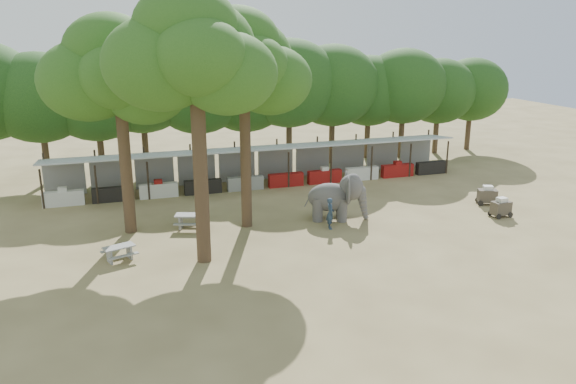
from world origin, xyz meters
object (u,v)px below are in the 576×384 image
object	(u,v)px
cart_front	(501,207)
yard_tree_back	(240,64)
cart_back	(487,195)
picnic_table_far	(190,219)
yard_tree_left	(115,72)
handler	(330,213)
yard_tree_center	(191,54)
elephant	(337,196)
picnic_table_near	(119,251)

from	to	relation	value
cart_front	yard_tree_back	bearing A→B (deg)	162.88
yard_tree_back	cart_back	xyz separation A→B (m)	(14.86, -0.90, -7.96)
yard_tree_back	picnic_table_far	world-z (taller)	yard_tree_back
picnic_table_far	cart_front	size ratio (longest dim) A/B	1.60
yard_tree_left	handler	size ratio (longest dim) A/B	6.54
picnic_table_far	handler	bearing A→B (deg)	0.74
yard_tree_left	yard_tree_center	size ratio (longest dim) A/B	0.92
cart_front	cart_back	size ratio (longest dim) A/B	0.86
elephant	picnic_table_far	bearing A→B (deg)	-167.32
cart_back	yard_tree_left	bearing A→B (deg)	-161.46
yard_tree_center	picnic_table_near	world-z (taller)	yard_tree_center
yard_tree_center	elephant	xyz separation A→B (m)	(8.18, 3.37, -7.90)
yard_tree_back	elephant	size ratio (longest dim) A/B	3.22
elephant	cart_back	xyz separation A→B (m)	(9.68, -0.27, -0.73)
yard_tree_center	elephant	size ratio (longest dim) A/B	3.41
yard_tree_center	yard_tree_back	size ratio (longest dim) A/B	1.06
yard_tree_left	cart_back	bearing A→B (deg)	-5.20
yard_tree_back	handler	size ratio (longest dim) A/B	6.75
yard_tree_left	cart_back	xyz separation A→B (m)	(20.86, -1.90, -7.62)
yard_tree_back	handler	world-z (taller)	yard_tree_back
yard_tree_left	handler	bearing A→B (deg)	-15.94
cart_front	cart_back	distance (m)	2.32
yard_tree_center	handler	bearing A→B (deg)	15.98
elephant	handler	size ratio (longest dim) A/B	2.10
picnic_table_near	cart_front	bearing A→B (deg)	-19.01
picnic_table_far	cart_back	xyz separation A→B (m)	(17.68, -1.22, 0.06)
yard_tree_back	cart_back	distance (m)	16.89
yard_tree_center	cart_back	bearing A→B (deg)	9.85
elephant	handler	distance (m)	1.67
picnic_table_near	cart_front	distance (m)	20.69
elephant	handler	world-z (taller)	elephant
yard_tree_center	yard_tree_back	bearing A→B (deg)	53.14
yard_tree_back	picnic_table_near	size ratio (longest dim) A/B	6.61
yard_tree_back	picnic_table_near	distance (m)	10.82
elephant	picnic_table_far	size ratio (longest dim) A/B	1.82
elephant	cart_back	world-z (taller)	elephant
yard_tree_left	cart_back	distance (m)	22.29
yard_tree_back	handler	distance (m)	9.00
yard_tree_left	picnic_table_far	xyz separation A→B (m)	(3.18, -0.68, -7.69)
yard_tree_left	cart_back	size ratio (longest dim) A/B	7.80
yard_tree_left	yard_tree_center	world-z (taller)	yard_tree_center
yard_tree_left	elephant	bearing A→B (deg)	-8.27
handler	yard_tree_left	bearing A→B (deg)	85.82
picnic_table_near	handler	bearing A→B (deg)	-13.11
yard_tree_left	elephant	size ratio (longest dim) A/B	3.12
yard_tree_back	cart_front	bearing A→B (deg)	-12.38
yard_tree_left	cart_front	xyz separation A→B (m)	(20.14, -4.10, -7.64)
picnic_table_near	cart_back	world-z (taller)	cart_back
picnic_table_far	cart_front	bearing A→B (deg)	6.98
picnic_table_near	yard_tree_left	bearing A→B (deg)	63.48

